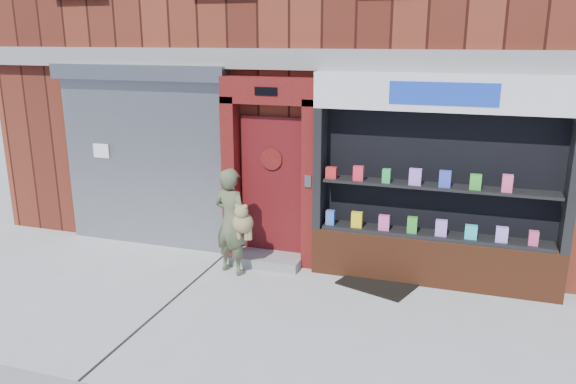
% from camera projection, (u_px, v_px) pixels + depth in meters
% --- Properties ---
extents(ground, '(80.00, 80.00, 0.00)m').
position_uv_depth(ground, '(277.00, 321.00, 7.08)').
color(ground, '#9E9E99').
rests_on(ground, ground).
extents(building, '(12.00, 8.16, 8.00)m').
position_uv_depth(building, '(371.00, 10.00, 11.51)').
color(building, '#4B1A11').
rests_on(building, ground).
extents(shutter_bay, '(3.10, 0.30, 3.04)m').
position_uv_depth(shutter_bay, '(143.00, 146.00, 9.28)').
color(shutter_bay, gray).
rests_on(shutter_bay, ground).
extents(red_door_bay, '(1.52, 0.58, 2.90)m').
position_uv_depth(red_door_bay, '(270.00, 172.00, 8.62)').
color(red_door_bay, '#4C0E0D').
rests_on(red_door_bay, ground).
extents(pharmacy_bay, '(3.50, 0.41, 3.00)m').
position_uv_depth(pharmacy_bay, '(437.00, 192.00, 7.86)').
color(pharmacy_bay, brown).
rests_on(pharmacy_bay, ground).
extents(woman, '(0.71, 0.55, 1.62)m').
position_uv_depth(woman, '(233.00, 221.00, 8.35)').
color(woman, '#535B3C').
rests_on(woman, ground).
extents(doormat, '(1.19, 1.01, 0.03)m').
position_uv_depth(doormat, '(378.00, 284.00, 8.13)').
color(doormat, black).
rests_on(doormat, ground).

